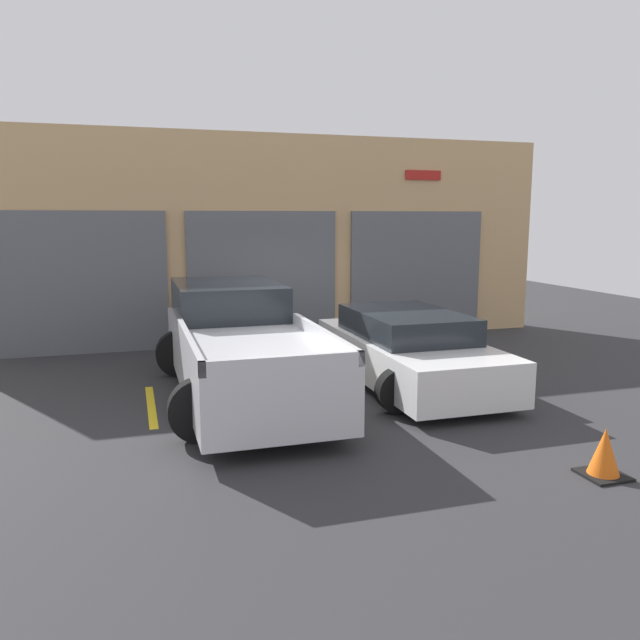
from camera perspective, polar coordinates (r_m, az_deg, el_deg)
The scene contains 8 objects.
ground_plane at distance 11.39m, azimuth -1.05°, elevation -4.91°, with size 28.00×28.00×0.00m, color #2D2D30.
shophouse_building at distance 14.23m, azimuth -4.77°, elevation 7.14°, with size 13.28×0.68×4.62m.
pickup_truck at distance 10.04m, azimuth -7.38°, elevation -2.24°, with size 2.52×5.56×1.68m.
sedan_white at distance 10.65m, azimuth 8.03°, elevation -2.71°, with size 2.26×4.46×1.24m.
parking_stripe_far_left at distance 9.82m, azimuth -15.18°, elevation -7.57°, with size 0.12×2.20×0.01m, color gold.
parking_stripe_left at distance 10.27m, azimuth 0.82°, elevation -6.48°, with size 0.12×2.20×0.01m, color gold.
parking_stripe_centre at distance 11.42m, azimuth 14.46°, elevation -5.15°, with size 0.12×2.20×0.01m, color gold.
traffic_cone at distance 7.63m, azimuth 24.56°, elevation -11.10°, with size 0.47×0.47×0.55m.
Camera 1 is at (-3.02, -10.62, 2.82)m, focal length 35.00 mm.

